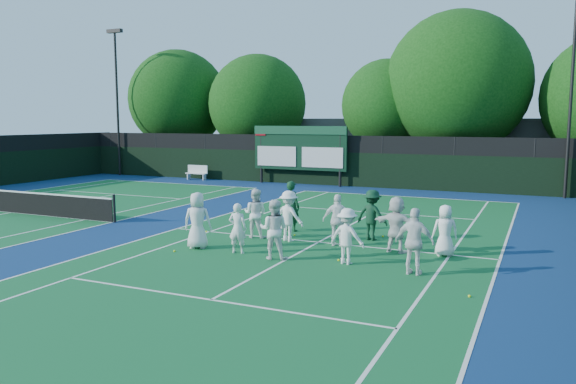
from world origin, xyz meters
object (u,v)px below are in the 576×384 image
at_px(tennis_net, 11,201).
at_px(coach_left, 292,206).
at_px(bench, 197,172).
at_px(scoreboard, 299,149).

xyz_separation_m(tennis_net, coach_left, (12.44, 1.34, 0.40)).
height_order(tennis_net, bench, tennis_net).
bearing_deg(tennis_net, coach_left, 6.13).
relative_size(bench, coach_left, 0.85).
relative_size(tennis_net, coach_left, 6.30).
height_order(tennis_net, coach_left, coach_left).
xyz_separation_m(tennis_net, bench, (-0.24, 14.37, 0.02)).
bearing_deg(tennis_net, bench, 90.97).
bearing_deg(coach_left, scoreboard, -53.05).
relative_size(tennis_net, bench, 7.45).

